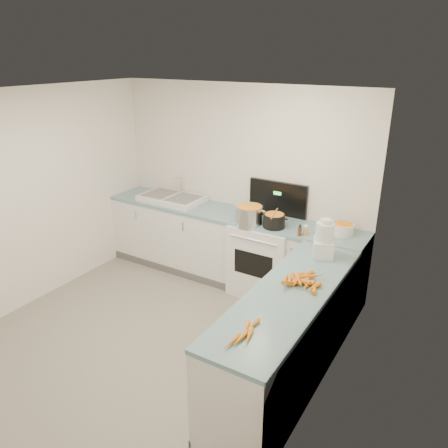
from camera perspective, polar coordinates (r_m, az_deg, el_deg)
The scene contains 19 objects.
floor at distance 4.77m, azimuth -10.37°, elevation -15.38°, with size 3.50×4.00×0.00m, color gray, non-canonical shape.
ceiling at distance 3.84m, azimuth -12.95°, elevation 15.98°, with size 3.50×4.00×0.00m, color white, non-canonical shape.
wall_back at distance 5.68m, azimuth 2.15°, elevation 5.33°, with size 3.50×2.50×0.00m, color white, non-canonical shape.
wall_left at distance 5.44m, azimuth -25.32°, elevation 2.45°, with size 4.00×2.50×0.00m, color white, non-canonical shape.
wall_right at distance 3.32m, azimuth 11.70°, elevation -7.62°, with size 4.00×2.50×0.00m, color white, non-canonical shape.
counter_back at distance 5.71m, azimuth 0.56°, elevation -2.93°, with size 3.50×0.62×0.94m.
counter_right at distance 4.06m, azimuth 8.28°, elevation -14.44°, with size 0.62×2.20×0.94m.
stove at distance 5.46m, azimuth 5.46°, elevation -4.18°, with size 0.76×0.65×1.36m.
sink at distance 6.00m, azimuth -6.83°, elevation 3.37°, with size 0.86×0.52×0.31m.
steel_pot at distance 5.15m, azimuth 3.32°, elevation 1.09°, with size 0.32×0.32×0.24m, color silver.
black_pot at distance 5.08m, azimuth 6.55°, elevation 0.31°, with size 0.25×0.25×0.18m, color black.
wooden_spoon at distance 5.04m, azimuth 6.60°, elevation 1.38°, with size 0.02×0.02×0.36m, color #AD7A47.
mixing_bowl at distance 5.05m, azimuth 15.18°, elevation -0.57°, with size 0.26×0.26×0.12m, color white.
extract_bottle at distance 4.89m, azimuth 9.85°, elevation -0.94°, with size 0.04×0.04×0.11m, color #593319.
spice_jar at distance 4.93m, azimuth 10.60°, elevation -0.87°, with size 0.05×0.05×0.09m, color #E5B266.
food_processor at distance 4.41m, azimuth 12.92°, elevation -2.09°, with size 0.27×0.29×0.39m.
carrot_pile at distance 3.93m, azimuth 10.00°, elevation -7.19°, with size 0.35×0.40×0.08m.
peeled_carrots at distance 3.23m, azimuth 2.60°, elevation -14.12°, with size 0.15×0.42×0.04m.
peelings at distance 6.12m, azimuth -8.27°, elevation 4.04°, with size 0.25×0.28×0.01m.
Camera 1 is at (2.65, -2.76, 2.85)m, focal length 35.00 mm.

